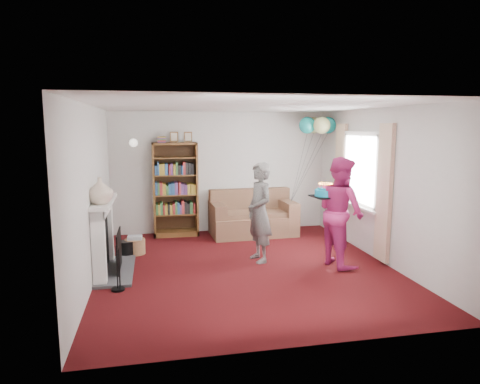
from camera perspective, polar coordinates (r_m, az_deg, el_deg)
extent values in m
plane|color=#38080D|center=(6.84, 0.76, -10.03)|extent=(5.00, 5.00, 0.00)
cube|color=silver|center=(8.99, -2.61, 2.68)|extent=(4.50, 0.02, 2.50)
cube|color=silver|center=(6.46, -19.22, -0.21)|extent=(0.02, 5.00, 2.50)
cube|color=silver|center=(7.36, 18.26, 0.88)|extent=(0.02, 5.00, 2.50)
cube|color=white|center=(6.48, 0.81, 11.44)|extent=(4.50, 5.00, 0.01)
cube|color=#3F3F42|center=(6.91, -16.31, -10.02)|extent=(0.55, 1.40, 0.04)
cube|color=white|center=(6.25, -18.30, -7.21)|extent=(0.18, 0.14, 1.06)
cube|color=white|center=(7.31, -17.30, -4.86)|extent=(0.18, 0.14, 1.06)
cube|color=white|center=(6.68, -17.95, -2.04)|extent=(0.18, 1.24, 0.16)
cube|color=white|center=(6.66, -17.73, -1.19)|extent=(0.28, 1.35, 0.05)
cube|color=black|center=(6.79, -17.91, -6.36)|extent=(0.10, 0.80, 0.86)
cube|color=black|center=(6.81, -15.83, -7.54)|extent=(0.02, 0.70, 0.60)
cylinder|color=black|center=(6.07, -16.08, -9.67)|extent=(0.18, 0.18, 0.64)
cylinder|color=black|center=(7.63, -14.87, -7.30)|extent=(0.26, 0.26, 0.26)
cube|color=white|center=(7.80, 16.04, 7.49)|extent=(0.08, 1.30, 0.08)
cube|color=white|center=(7.92, 15.66, -1.58)|extent=(0.08, 1.30, 0.08)
cube|color=white|center=(7.85, 16.04, 2.92)|extent=(0.01, 1.15, 1.20)
cube|color=white|center=(7.91, 15.46, -1.80)|extent=(0.14, 1.32, 0.04)
cube|color=beige|center=(7.15, 18.67, -0.16)|extent=(0.07, 0.38, 2.20)
cube|color=beige|center=(8.59, 13.21, 1.50)|extent=(0.07, 0.38, 2.20)
cylinder|color=gold|center=(8.79, -14.00, 6.54)|extent=(0.04, 0.12, 0.04)
sphere|color=white|center=(8.70, -14.02, 6.39)|extent=(0.16, 0.16, 0.16)
cube|color=#472B14|center=(8.88, -8.67, 0.51)|extent=(0.89, 0.04, 1.88)
cube|color=brown|center=(8.69, -11.41, 0.25)|extent=(0.04, 0.42, 1.88)
cube|color=brown|center=(8.73, -5.81, 0.42)|extent=(0.04, 0.42, 1.88)
cube|color=brown|center=(8.61, -8.75, 6.41)|extent=(0.89, 0.42, 0.04)
cube|color=brown|center=(8.87, -8.47, -5.37)|extent=(0.89, 0.42, 0.10)
cube|color=brown|center=(8.78, -8.53, -2.87)|extent=(0.81, 0.38, 0.03)
cube|color=brown|center=(8.71, -8.59, -0.31)|extent=(0.81, 0.38, 0.02)
cube|color=brown|center=(8.66, -8.65, 2.28)|extent=(0.81, 0.38, 0.02)
cube|color=brown|center=(8.63, -8.70, 4.57)|extent=(0.81, 0.38, 0.02)
cube|color=maroon|center=(8.58, -10.42, 6.89)|extent=(0.16, 0.22, 0.12)
cube|color=brown|center=(8.66, -8.78, 7.28)|extent=(0.16, 0.02, 0.20)
cube|color=brown|center=(8.67, -6.94, 7.32)|extent=(0.16, 0.02, 0.20)
cube|color=brown|center=(8.78, 1.74, -4.41)|extent=(1.71, 0.90, 0.40)
cube|color=brown|center=(9.03, 1.27, -1.76)|extent=(1.71, 0.24, 0.70)
cube|color=brown|center=(8.60, -3.02, -3.32)|extent=(0.24, 0.85, 0.55)
cube|color=brown|center=(8.93, 6.34, -2.91)|extent=(0.24, 0.85, 0.55)
cube|color=brown|center=(8.58, -0.61, -3.14)|extent=(0.72, 0.60, 0.12)
cube|color=brown|center=(8.75, 4.31, -2.93)|extent=(0.72, 0.60, 0.12)
cylinder|color=#926544|center=(7.72, -13.81, -7.06)|extent=(0.35, 0.35, 0.26)
cube|color=beige|center=(7.68, -13.86, -5.90)|extent=(0.24, 0.19, 0.06)
imported|color=black|center=(6.97, 2.62, -2.73)|extent=(0.50, 0.66, 1.63)
imported|color=#B12364|center=(6.94, 13.25, -2.55)|extent=(0.80, 0.95, 1.74)
cube|color=black|center=(6.87, 11.28, -0.60)|extent=(0.40, 0.40, 0.02)
cylinder|color=#0E7EA4|center=(6.86, 11.30, -0.10)|extent=(0.33, 0.33, 0.10)
cylinder|color=#0E7EA4|center=(6.85, 11.31, 0.39)|extent=(0.24, 0.24, 0.04)
cylinder|color=pink|center=(6.88, 12.09, 0.71)|extent=(0.01, 0.01, 0.09)
sphere|color=orange|center=(6.87, 12.10, 1.12)|extent=(0.02, 0.02, 0.02)
cylinder|color=pink|center=(6.91, 11.93, 0.74)|extent=(0.01, 0.01, 0.09)
sphere|color=orange|center=(6.90, 11.94, 1.15)|extent=(0.02, 0.02, 0.02)
cylinder|color=pink|center=(6.93, 11.70, 0.77)|extent=(0.01, 0.01, 0.09)
sphere|color=orange|center=(6.92, 11.71, 1.18)|extent=(0.02, 0.02, 0.02)
cylinder|color=pink|center=(6.94, 11.43, 0.79)|extent=(0.01, 0.01, 0.09)
sphere|color=orange|center=(6.93, 11.44, 1.20)|extent=(0.02, 0.02, 0.02)
cylinder|color=pink|center=(6.94, 11.14, 0.80)|extent=(0.01, 0.01, 0.09)
sphere|color=orange|center=(6.93, 11.16, 1.21)|extent=(0.02, 0.02, 0.02)
cylinder|color=pink|center=(6.92, 10.88, 0.79)|extent=(0.01, 0.01, 0.09)
sphere|color=orange|center=(6.92, 10.89, 1.20)|extent=(0.02, 0.02, 0.02)
cylinder|color=pink|center=(6.90, 10.67, 0.77)|extent=(0.01, 0.01, 0.09)
sphere|color=orange|center=(6.90, 10.68, 1.18)|extent=(0.02, 0.02, 0.02)
cylinder|color=pink|center=(6.87, 10.53, 0.74)|extent=(0.01, 0.01, 0.09)
sphere|color=orange|center=(6.86, 10.54, 1.15)|extent=(0.02, 0.02, 0.02)
cylinder|color=pink|center=(6.84, 10.49, 0.70)|extent=(0.01, 0.01, 0.09)
sphere|color=orange|center=(6.83, 10.50, 1.12)|extent=(0.02, 0.02, 0.02)
cylinder|color=pink|center=(6.80, 10.55, 0.66)|extent=(0.01, 0.01, 0.09)
sphere|color=orange|center=(6.80, 10.56, 1.08)|extent=(0.02, 0.02, 0.02)
cylinder|color=pink|center=(6.78, 10.71, 0.62)|extent=(0.01, 0.01, 0.09)
sphere|color=orange|center=(6.77, 10.72, 1.04)|extent=(0.02, 0.02, 0.02)
cylinder|color=pink|center=(6.75, 10.94, 0.59)|extent=(0.01, 0.01, 0.09)
sphere|color=orange|center=(6.75, 10.95, 1.01)|extent=(0.02, 0.02, 0.02)
cylinder|color=pink|center=(6.74, 11.22, 0.57)|extent=(0.01, 0.01, 0.09)
sphere|color=orange|center=(6.74, 11.23, 0.99)|extent=(0.02, 0.02, 0.02)
cylinder|color=pink|center=(6.75, 11.51, 0.56)|extent=(0.01, 0.01, 0.09)
sphere|color=orange|center=(6.74, 11.52, 0.99)|extent=(0.02, 0.02, 0.02)
cylinder|color=pink|center=(6.76, 11.78, 0.57)|extent=(0.01, 0.01, 0.09)
sphere|color=orange|center=(6.75, 11.79, 0.99)|extent=(0.02, 0.02, 0.02)
cylinder|color=pink|center=(6.78, 11.99, 0.59)|extent=(0.01, 0.01, 0.09)
sphere|color=orange|center=(6.78, 12.00, 1.01)|extent=(0.02, 0.02, 0.02)
cylinder|color=pink|center=(6.81, 12.12, 0.63)|extent=(0.01, 0.01, 0.09)
sphere|color=orange|center=(6.81, 12.13, 1.04)|extent=(0.02, 0.02, 0.02)
cylinder|color=pink|center=(6.85, 12.15, 0.66)|extent=(0.01, 0.01, 0.09)
sphere|color=orange|center=(6.84, 12.17, 1.08)|extent=(0.02, 0.02, 0.02)
sphere|color=#3F3F3F|center=(8.69, 6.77, -1.40)|extent=(0.02, 0.02, 0.02)
sphere|color=teal|center=(8.96, 11.63, 8.71)|extent=(0.33, 0.33, 0.33)
sphere|color=#CED482|center=(9.08, 9.79, 8.76)|extent=(0.33, 0.33, 0.33)
sphere|color=teal|center=(8.79, 8.96, 8.78)|extent=(0.33, 0.33, 0.33)
sphere|color=#CED482|center=(8.67, 10.85, 8.73)|extent=(0.33, 0.33, 0.33)
imported|color=beige|center=(6.28, -18.16, 0.17)|extent=(0.41, 0.41, 0.37)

